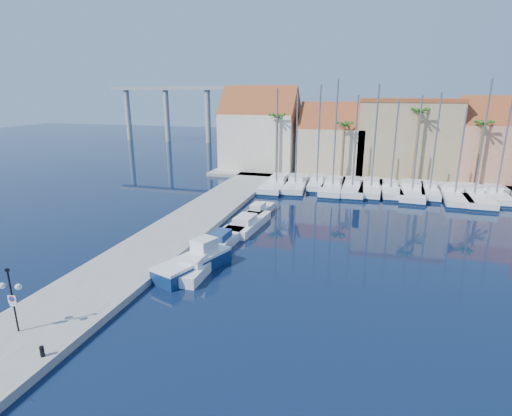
{
  "coord_description": "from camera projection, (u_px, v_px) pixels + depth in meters",
  "views": [
    {
      "loc": [
        7.88,
        -17.93,
        12.73
      ],
      "look_at": [
        -1.44,
        14.53,
        3.0
      ],
      "focal_mm": 28.0,
      "sensor_mm": 36.0,
      "label": 1
    }
  ],
  "objects": [
    {
      "name": "ground",
      "position": [
        209.0,
        331.0,
        22.17
      ],
      "size": [
        260.0,
        260.0,
        0.0
      ],
      "primitive_type": "plane",
      "color": "black",
      "rests_on": "ground"
    },
    {
      "name": "lamp_post",
      "position": [
        11.0,
        291.0,
        20.64
      ],
      "size": [
        1.23,
        0.46,
        3.65
      ],
      "rotation": [
        0.0,
        0.0,
        0.15
      ],
      "color": "black",
      "rests_on": "quay_west"
    },
    {
      "name": "sailboat_5",
      "position": [
        371.0,
        188.0,
        53.34
      ],
      "size": [
        3.29,
        10.48,
        13.86
      ],
      "rotation": [
        0.0,
        0.0,
        -0.05
      ],
      "color": "white",
      "rests_on": "ground"
    },
    {
      "name": "building_2",
      "position": [
        406.0,
        137.0,
        61.33
      ],
      "size": [
        14.2,
        10.2,
        11.5
      ],
      "color": "tan",
      "rests_on": "shore_north"
    },
    {
      "name": "sailboat_6",
      "position": [
        390.0,
        189.0,
        52.47
      ],
      "size": [
        3.01,
        9.44,
        11.98
      ],
      "rotation": [
        0.0,
        0.0,
        0.06
      ],
      "color": "white",
      "rests_on": "ground"
    },
    {
      "name": "viaduct",
      "position": [
        190.0,
        103.0,
        105.43
      ],
      "size": [
        48.0,
        2.2,
        14.45
      ],
      "color": "#9E9E99",
      "rests_on": "ground"
    },
    {
      "name": "motorboat_west_2",
      "position": [
        247.0,
        223.0,
        39.05
      ],
      "size": [
        2.87,
        7.4,
        1.4
      ],
      "rotation": [
        0.0,
        0.0,
        -0.08
      ],
      "color": "white",
      "rests_on": "ground"
    },
    {
      "name": "palm_2",
      "position": [
        420.0,
        114.0,
        54.48
      ],
      "size": [
        2.6,
        2.6,
        11.15
      ],
      "color": "brown",
      "rests_on": "shore_north"
    },
    {
      "name": "palm_0",
      "position": [
        277.0,
        118.0,
        60.04
      ],
      "size": [
        2.6,
        2.6,
        10.15
      ],
      "color": "brown",
      "rests_on": "shore_north"
    },
    {
      "name": "motorboat_west_0",
      "position": [
        198.0,
        264.0,
        29.64
      ],
      "size": [
        2.0,
        6.21,
        1.4
      ],
      "rotation": [
        0.0,
        0.0,
        0.0
      ],
      "color": "white",
      "rests_on": "ground"
    },
    {
      "name": "sailboat_1",
      "position": [
        296.0,
        184.0,
        55.51
      ],
      "size": [
        3.7,
        10.93,
        12.88
      ],
      "rotation": [
        0.0,
        0.0,
        0.08
      ],
      "color": "white",
      "rests_on": "ground"
    },
    {
      "name": "building_3",
      "position": [
        495.0,
        143.0,
        57.33
      ],
      "size": [
        10.3,
        8.0,
        12.0
      ],
      "color": "tan",
      "rests_on": "shore_north"
    },
    {
      "name": "sailboat_4",
      "position": [
        352.0,
        187.0,
        53.65
      ],
      "size": [
        3.18,
        10.89,
        12.53
      ],
      "rotation": [
        0.0,
        0.0,
        0.03
      ],
      "color": "white",
      "rests_on": "ground"
    },
    {
      "name": "sailboat_2",
      "position": [
        317.0,
        183.0,
        55.95
      ],
      "size": [
        2.57,
        8.3,
        13.81
      ],
      "rotation": [
        0.0,
        0.0,
        0.05
      ],
      "color": "white",
      "rests_on": "ground"
    },
    {
      "name": "building_0",
      "position": [
        260.0,
        132.0,
        66.43
      ],
      "size": [
        12.3,
        9.0,
        13.5
      ],
      "color": "beige",
      "rests_on": "shore_north"
    },
    {
      "name": "sailboat_10",
      "position": [
        473.0,
        195.0,
        49.41
      ],
      "size": [
        3.25,
        11.72,
        14.39
      ],
      "rotation": [
        0.0,
        0.0,
        -0.01
      ],
      "color": "white",
      "rests_on": "ground"
    },
    {
      "name": "palm_3",
      "position": [
        483.0,
        126.0,
        52.75
      ],
      "size": [
        2.6,
        2.6,
        9.65
      ],
      "color": "brown",
      "rests_on": "shore_north"
    },
    {
      "name": "motorboat_west_1",
      "position": [
        223.0,
        240.0,
        34.6
      ],
      "size": [
        2.29,
        6.2,
        1.4
      ],
      "rotation": [
        0.0,
        0.0,
        -0.06
      ],
      "color": "white",
      "rests_on": "ground"
    },
    {
      "name": "sailboat_9",
      "position": [
        454.0,
        194.0,
        49.85
      ],
      "size": [
        3.35,
        11.11,
        11.13
      ],
      "rotation": [
        0.0,
        0.0,
        -0.04
      ],
      "color": "white",
      "rests_on": "ground"
    },
    {
      "name": "palm_1",
      "position": [
        344.0,
        126.0,
        57.65
      ],
      "size": [
        2.6,
        2.6,
        9.15
      ],
      "color": "brown",
      "rests_on": "shore_north"
    },
    {
      "name": "quay_west",
      "position": [
        175.0,
        233.0,
        36.96
      ],
      "size": [
        6.0,
        77.0,
        0.5
      ],
      "primitive_type": "cube",
      "color": "gray",
      "rests_on": "ground"
    },
    {
      "name": "sailboat_11",
      "position": [
        495.0,
        195.0,
        49.5
      ],
      "size": [
        2.59,
        8.62,
        12.1
      ],
      "rotation": [
        0.0,
        0.0,
        0.04
      ],
      "color": "white",
      "rests_on": "ground"
    },
    {
      "name": "fishing_boat",
      "position": [
        195.0,
        262.0,
        29.51
      ],
      "size": [
        4.12,
        6.69,
        2.22
      ],
      "rotation": [
        0.0,
        0.0,
        -0.34
      ],
      "color": "navy",
      "rests_on": "ground"
    },
    {
      "name": "motorboat_west_3",
      "position": [
        259.0,
        210.0,
        43.23
      ],
      "size": [
        2.18,
        5.44,
        1.4
      ],
      "rotation": [
        0.0,
        0.0,
        -0.09
      ],
      "color": "white",
      "rests_on": "ground"
    },
    {
      "name": "bollard",
      "position": [
        42.0,
        351.0,
        19.21
      ],
      "size": [
        0.22,
        0.22,
        0.54
      ],
      "primitive_type": "cylinder",
      "color": "black",
      "rests_on": "quay_west"
    },
    {
      "name": "shore_north",
      "position": [
        382.0,
        174.0,
        63.79
      ],
      "size": [
        54.0,
        16.0,
        0.5
      ],
      "primitive_type": "cube",
      "color": "gray",
      "rests_on": "ground"
    },
    {
      "name": "sailboat_7",
      "position": [
        412.0,
        191.0,
        51.73
      ],
      "size": [
        3.83,
        11.57,
        12.48
      ],
      "rotation": [
        0.0,
        0.0,
        -0.07
      ],
      "color": "white",
      "rests_on": "ground"
    },
    {
      "name": "sailboat_8",
      "position": [
        429.0,
        191.0,
        51.5
      ],
      "size": [
        2.77,
        8.63,
        12.87
      ],
      "rotation": [
        0.0,
        0.0,
        -0.06
      ],
      "color": "white",
      "rests_on": "ground"
    },
    {
      "name": "sailboat_3",
      "position": [
        333.0,
        186.0,
        54.06
      ],
      "size": [
        2.9,
        10.61,
        14.41
      ],
      "rotation": [
        0.0,
        0.0,
        -0.01
      ],
      "color": "white",
      "rests_on": "ground"
    },
    {
      "name": "building_1",
      "position": [
        333.0,
        142.0,
        63.59
      ],
      "size": [
        10.3,
        8.0,
        11.0
      ],
      "color": "tan",
      "rests_on": "shore_north"
    },
    {
      "name": "sailboat_0",
      "position": [
        277.0,
        184.0,
        55.74
      ],
      "size": [
        2.95,
        11.12,
        13.36
      ],
      "rotation": [
        0.0,
        0.0,
        -0.0
      ],
      "color": "white",
      "rests_on": "ground"
    }
  ]
}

